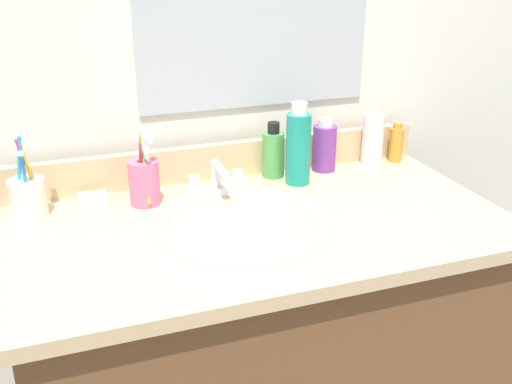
# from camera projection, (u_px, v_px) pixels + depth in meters

# --- Properties ---
(vanity_cabinet) EXTENTS (1.03, 0.54, 0.79)m
(vanity_cabinet) POSITION_uv_depth(u_px,v_px,m) (261.00, 377.00, 1.49)
(vanity_cabinet) COLOR brown
(vanity_cabinet) RESTS_ON ground_plane
(countertop) EXTENTS (1.07, 0.59, 0.03)m
(countertop) POSITION_uv_depth(u_px,v_px,m) (262.00, 227.00, 1.33)
(countertop) COLOR #D1B284
(countertop) RESTS_ON vanity_cabinet
(backsplash) EXTENTS (1.07, 0.02, 0.09)m
(backsplash) POSITION_uv_depth(u_px,v_px,m) (224.00, 160.00, 1.56)
(backsplash) COLOR #D1B284
(backsplash) RESTS_ON countertop
(back_wall) EXTENTS (2.17, 0.04, 1.30)m
(back_wall) POSITION_uv_depth(u_px,v_px,m) (219.00, 225.00, 1.69)
(back_wall) COLOR silver
(back_wall) RESTS_ON ground_plane
(sink_basin) EXTENTS (0.38, 0.38, 0.11)m
(sink_basin) POSITION_uv_depth(u_px,v_px,m) (243.00, 238.00, 1.32)
(sink_basin) COLOR white
(sink_basin) RESTS_ON countertop
(faucet) EXTENTS (0.16, 0.10, 0.08)m
(faucet) POSITION_uv_depth(u_px,v_px,m) (217.00, 182.00, 1.46)
(faucet) COLOR silver
(faucet) RESTS_ON countertop
(bottle_mouthwash_teal) EXTENTS (0.06, 0.06, 0.21)m
(bottle_mouthwash_teal) POSITION_uv_depth(u_px,v_px,m) (298.00, 147.00, 1.50)
(bottle_mouthwash_teal) COLOR teal
(bottle_mouthwash_teal) RESTS_ON countertop
(bottle_lotion_white) EXTENTS (0.06, 0.06, 0.16)m
(bottle_lotion_white) POSITION_uv_depth(u_px,v_px,m) (373.00, 138.00, 1.64)
(bottle_lotion_white) COLOR white
(bottle_lotion_white) RESTS_ON countertop
(bottle_oil_amber) EXTENTS (0.04, 0.04, 0.11)m
(bottle_oil_amber) POSITION_uv_depth(u_px,v_px,m) (396.00, 143.00, 1.67)
(bottle_oil_amber) COLOR gold
(bottle_oil_amber) RESTS_ON countertop
(bottle_cream_purple) EXTENTS (0.06, 0.06, 0.14)m
(bottle_cream_purple) POSITION_uv_depth(u_px,v_px,m) (324.00, 147.00, 1.59)
(bottle_cream_purple) COLOR #7A3899
(bottle_cream_purple) RESTS_ON countertop
(bottle_toner_green) EXTENTS (0.06, 0.06, 0.14)m
(bottle_toner_green) POSITION_uv_depth(u_px,v_px,m) (273.00, 153.00, 1.55)
(bottle_toner_green) COLOR #4C9E4C
(bottle_toner_green) RESTS_ON countertop
(cup_white_ceramic) EXTENTS (0.08, 0.08, 0.19)m
(cup_white_ceramic) POSITION_uv_depth(u_px,v_px,m) (28.00, 196.00, 1.33)
(cup_white_ceramic) COLOR white
(cup_white_ceramic) RESTS_ON countertop
(cup_pink) EXTENTS (0.07, 0.08, 0.19)m
(cup_pink) POSITION_uv_depth(u_px,v_px,m) (144.00, 180.00, 1.39)
(cup_pink) COLOR #D16693
(cup_pink) RESTS_ON countertop
(soap_bar) EXTENTS (0.06, 0.04, 0.02)m
(soap_bar) POSITION_uv_depth(u_px,v_px,m) (93.00, 199.00, 1.41)
(soap_bar) COLOR white
(soap_bar) RESTS_ON countertop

